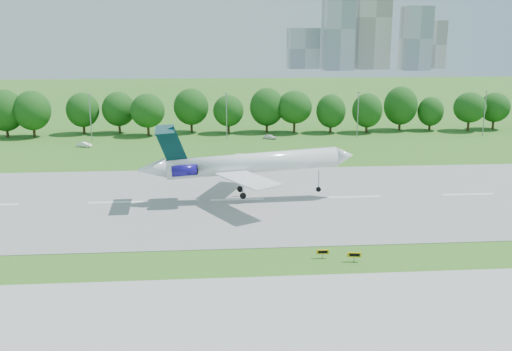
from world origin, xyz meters
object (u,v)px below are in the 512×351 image
airliner (242,163)px  service_vehicle_a (84,145)px  service_vehicle_b (270,137)px  taxi_sign_left (354,255)px

airliner → service_vehicle_a: (-36.18, 49.49, -5.74)m
service_vehicle_b → airliner: bearing=-161.1°
airliner → service_vehicle_a: bearing=122.5°
service_vehicle_b → service_vehicle_a: bearing=128.3°
taxi_sign_left → service_vehicle_a: 91.03m
taxi_sign_left → service_vehicle_a: service_vehicle_a is taller
airliner → service_vehicle_a: size_ratio=9.78×
service_vehicle_b → taxi_sign_left: bearing=-149.5°
airliner → service_vehicle_a: 61.57m
airliner → service_vehicle_b: 58.07m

